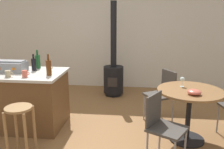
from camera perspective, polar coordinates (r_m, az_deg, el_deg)
The scene contains 17 objects.
ground_plane at distance 3.84m, azimuth -6.23°, elevation -13.69°, with size 8.80×8.80×0.00m, color olive.
back_wall at distance 5.97m, azimuth -1.15°, elevation 9.89°, with size 8.00×0.10×2.70m, color silver.
kitchen_island at distance 4.16m, azimuth -19.18°, elevation -5.48°, with size 1.19×0.89×0.89m.
wooden_stool at distance 3.31m, azimuth -20.78°, elevation -10.00°, with size 0.34×0.34×0.67m.
dining_table at distance 3.60m, azimuth 17.62°, elevation -6.21°, with size 0.91×0.91×0.76m.
folding_chair_far at distance 4.17m, azimuth 11.71°, elevation -4.01°, with size 0.55×0.55×0.87m.
folding_chair_left at distance 3.03m, azimuth 11.64°, elevation -11.20°, with size 0.55×0.55×0.86m.
wood_stove at distance 5.39m, azimuth 0.35°, elevation 0.24°, with size 0.44×0.45×2.05m.
toolbox at distance 4.16m, azimuth -22.56°, elevation 1.78°, with size 0.46×0.28×0.18m.
bottle_0 at distance 3.72m, azimuth -14.57°, elevation 1.66°, with size 0.08×0.08×0.32m.
bottle_1 at distance 4.26m, azimuth -16.97°, elevation 3.00°, with size 0.08×0.08×0.31m.
bottle_2 at distance 4.10m, azimuth -17.80°, elevation 2.30°, with size 0.08×0.08×0.27m.
cup_0 at distance 3.73m, azimuth -19.70°, elevation 0.17°, with size 0.11×0.08×0.10m.
cup_1 at distance 4.03m, azimuth -14.55°, elevation 1.53°, with size 0.11×0.07×0.10m.
cup_2 at distance 3.82m, azimuth -23.11°, elevation 0.16°, with size 0.12×0.08×0.10m.
wine_glass at distance 3.63m, azimuth 16.13°, elevation -1.13°, with size 0.07×0.07×0.14m.
serving_bowl at distance 3.35m, azimuth 18.68°, elevation -3.90°, with size 0.18×0.18×0.07m, color #DB6651.
Camera 1 is at (0.78, -3.31, 1.79)m, focal length 39.13 mm.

